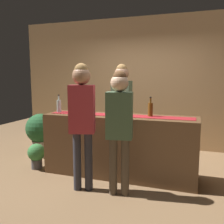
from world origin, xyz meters
TOP-DOWN VIEW (x-y plane):
  - ground_plane at (0.00, 0.00)m, footprint 10.00×10.00m
  - back_wall at (0.00, 1.90)m, footprint 6.00×0.12m
  - bar_counter at (0.00, 0.00)m, footprint 2.41×0.60m
  - counter_runner_cloth at (0.00, 0.00)m, footprint 2.29×0.28m
  - wine_bottle_clear at (-1.08, 0.01)m, footprint 0.07×0.07m
  - wine_bottle_amber at (0.48, 0.05)m, footprint 0.07×0.07m
  - wine_glass_near_customer at (0.14, -0.01)m, footprint 0.07×0.07m
  - wine_glass_mid_counter at (-0.82, 0.01)m, footprint 0.07×0.07m
  - bartender at (-0.14, 0.58)m, footprint 0.36×0.25m
  - customer_sipping at (0.19, -0.63)m, footprint 0.37×0.25m
  - customer_browsing at (-0.33, -0.66)m, footprint 0.38×0.28m
  - potted_plant_tall at (-1.79, 0.47)m, footprint 0.58×0.58m
  - potted_plant_small at (-1.45, -0.17)m, footprint 0.30×0.30m

SIDE VIEW (x-z plane):
  - ground_plane at x=0.00m, z-range 0.00..0.00m
  - potted_plant_small at x=-1.45m, z-range 0.03..0.47m
  - bar_counter at x=0.00m, z-range 0.00..0.98m
  - potted_plant_tall at x=-1.79m, z-range 0.07..0.92m
  - counter_runner_cloth at x=0.00m, z-range 0.98..0.99m
  - customer_sipping at x=0.19m, z-range 0.19..1.85m
  - wine_glass_near_customer at x=0.14m, z-range 1.01..1.16m
  - wine_glass_mid_counter at x=-0.82m, z-range 1.01..1.16m
  - wine_bottle_clear at x=-1.08m, z-range 0.94..1.24m
  - wine_bottle_amber at x=0.48m, z-range 0.94..1.24m
  - customer_browsing at x=-0.33m, z-range 0.22..1.98m
  - bartender at x=-0.14m, z-range 0.23..2.04m
  - back_wall at x=0.00m, z-range 0.00..2.90m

